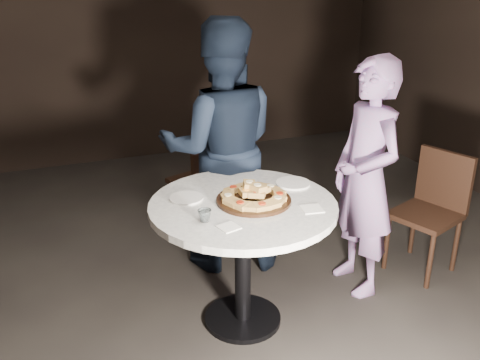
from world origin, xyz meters
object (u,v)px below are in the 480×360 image
object	(u,v)px
focaccia_pile	(254,194)
chair_far	(204,177)
serving_board	(254,200)
table	(243,226)
diner_navy	(221,148)
diner_teal	(366,179)
water_glass	(205,216)
chair_right	(433,204)

from	to	relation	value
focaccia_pile	chair_far	bearing A→B (deg)	85.66
serving_board	table	bearing A→B (deg)	173.52
focaccia_pile	diner_navy	bearing A→B (deg)	85.00
serving_board	diner_teal	size ratio (longest dim) A/B	0.27
focaccia_pile	serving_board	bearing A→B (deg)	-114.65
table	serving_board	world-z (taller)	serving_board
focaccia_pile	chair_far	distance (m)	1.41
water_glass	chair_far	world-z (taller)	water_glass
water_glass	diner_teal	distance (m)	1.27
water_glass	diner_navy	xyz separation A→B (m)	(0.43, 0.95, 0.05)
serving_board	water_glass	size ratio (longest dim) A/B	5.90
table	diner_navy	world-z (taller)	diner_navy
water_glass	table	bearing A→B (deg)	28.12
focaccia_pile	diner_teal	world-z (taller)	diner_teal
focaccia_pile	diner_teal	size ratio (longest dim) A/B	0.24
serving_board	diner_navy	size ratio (longest dim) A/B	0.24
diner_navy	focaccia_pile	bearing A→B (deg)	100.18
table	diner_navy	bearing A→B (deg)	80.25
table	diner_teal	world-z (taller)	diner_teal
table	serving_board	xyz separation A→B (m)	(0.07, -0.01, 0.17)
table	diner_navy	size ratio (longest dim) A/B	0.63
focaccia_pile	diner_navy	distance (m)	0.81
focaccia_pile	water_glass	bearing A→B (deg)	-157.49
focaccia_pile	chair_far	xyz separation A→B (m)	(0.10, 1.35, -0.40)
chair_right	water_glass	bearing A→B (deg)	-101.20
serving_board	diner_navy	distance (m)	0.81
chair_right	diner_teal	world-z (taller)	diner_teal
diner_teal	focaccia_pile	bearing A→B (deg)	-82.44
chair_far	table	bearing A→B (deg)	62.47
serving_board	focaccia_pile	world-z (taller)	focaccia_pile
water_glass	chair_right	bearing A→B (deg)	8.98
table	water_glass	xyz separation A→B (m)	(-0.29, -0.16, 0.20)
water_glass	chair_right	distance (m)	1.94
serving_board	chair_far	size ratio (longest dim) A/B	0.52
serving_board	diner_teal	distance (m)	0.89
serving_board	focaccia_pile	bearing A→B (deg)	65.35
water_glass	diner_teal	size ratio (longest dim) A/B	0.05
diner_teal	diner_navy	bearing A→B (deg)	-130.40
serving_board	focaccia_pile	xyz separation A→B (m)	(0.00, 0.00, 0.04)
chair_right	diner_navy	size ratio (longest dim) A/B	0.49
chair_far	diner_navy	size ratio (longest dim) A/B	0.47
table	serving_board	size ratio (longest dim) A/B	2.59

